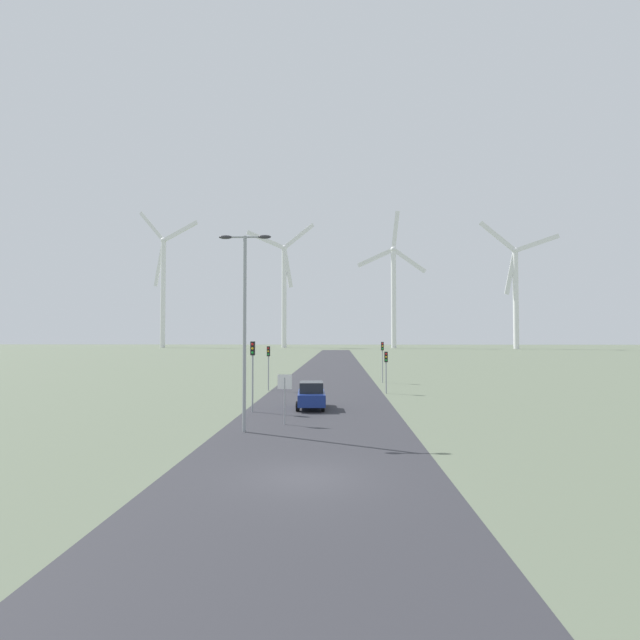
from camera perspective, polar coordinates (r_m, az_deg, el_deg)
ground_plane at (r=18.16m, az=-1.83°, el=-17.51°), size 600.00×600.00×0.00m
road_surface at (r=65.65m, az=1.14°, el=-6.20°), size 10.00×240.00×0.01m
streetlamp at (r=26.04m, az=-8.61°, el=1.25°), size 2.74×0.32×10.16m
stop_sign_near at (r=28.10m, az=-4.05°, el=-7.92°), size 0.81×0.07×2.78m
traffic_light_post_near_left at (r=32.85m, az=-7.71°, el=-4.62°), size 0.28×0.33×4.58m
traffic_light_post_near_right at (r=43.52m, az=7.56°, el=-4.87°), size 0.28×0.34×3.60m
traffic_light_post_mid_left at (r=45.77m, az=-5.91°, el=-4.35°), size 0.28×0.34×4.02m
traffic_light_post_mid_right at (r=53.50m, az=7.15°, el=-3.75°), size 0.28×0.33×4.34m
car_approaching at (r=34.22m, az=-0.99°, el=-8.59°), size 2.05×4.20×1.83m
wind_turbine_far_left at (r=241.43m, az=-17.49°, el=4.26°), size 33.27×17.69×65.01m
wind_turbine_left at (r=227.76m, az=-4.12°, el=3.86°), size 29.93×11.94×57.86m
wind_turbine_center at (r=222.16m, az=8.40°, el=3.71°), size 30.08×4.46×60.54m
wind_turbine_right at (r=219.10m, az=21.45°, el=3.49°), size 31.64×3.14×52.85m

